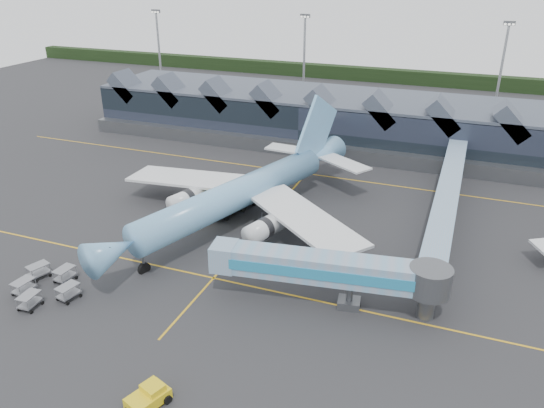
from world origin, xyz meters
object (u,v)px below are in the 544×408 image
at_px(fuel_truck, 235,198).
at_px(pushback_tug, 148,397).
at_px(jet_bridge, 341,272).
at_px(main_airliner, 243,192).

xyz_separation_m(fuel_truck, pushback_tug, (9.22, -37.52, -1.17)).
bearing_deg(jet_bridge, fuel_truck, 130.77).
xyz_separation_m(main_airliner, fuel_truck, (-2.69, 3.02, -2.60)).
xyz_separation_m(jet_bridge, fuel_truck, (-20.60, 18.05, -2.32)).
height_order(jet_bridge, fuel_truck, jet_bridge).
xyz_separation_m(jet_bridge, pushback_tug, (-11.38, -19.47, -3.49)).
relative_size(main_airliner, pushback_tug, 10.88).
bearing_deg(pushback_tug, fuel_truck, 124.16).
relative_size(jet_bridge, pushback_tug, 5.87).
bearing_deg(main_airliner, jet_bridge, -21.63).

